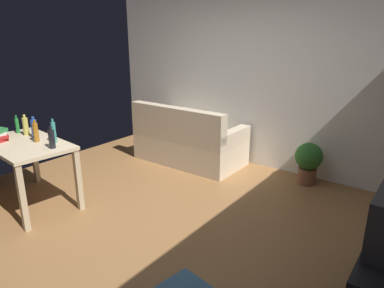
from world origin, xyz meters
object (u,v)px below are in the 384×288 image
Objects in this scene: bottle_green at (17,125)px; bottle_tall at (54,132)px; desk at (26,151)px; couch at (187,143)px; potted_plant at (308,160)px; bottle_amber at (36,132)px; bottle_squat at (26,126)px; bottle_dark at (52,139)px; bottle_blue at (34,128)px.

bottle_green is 0.72m from bottle_tall.
desk is at bearing -144.34° from bottle_tall.
potted_plant is (1.79, 0.31, 0.02)m from couch.
potted_plant is at bearing 45.98° from bottle_amber.
bottle_squat reaches higher than potted_plant.
potted_plant is at bearing 50.88° from bottle_dark.
bottle_blue is (-2.51, -2.33, 0.54)m from potted_plant.
bottle_squat reaches higher than bottle_green.
bottle_green reaches higher than potted_plant.
couch is 7.35× the size of bottle_green.
desk is 0.42m from bottle_tall.
couch is 2.29m from bottle_squat.
bottle_tall reaches higher than bottle_blue.
couch is at bearing -170.09° from potted_plant.
bottle_tall is (0.19, 0.10, 0.01)m from bottle_amber.
bottle_tall is at bearing 3.37° from bottle_blue.
bottle_green is at bearing -176.30° from bottle_tall.
bottle_amber reaches higher than potted_plant.
bottle_tall is (0.37, 0.02, 0.01)m from bottle_blue.
bottle_green reaches higher than couch.
couch is at bearing 79.60° from desk.
couch is 6.54× the size of bottle_squat.
bottle_blue is 1.06× the size of bottle_dark.
bottle_tall is (-2.14, -2.31, 0.55)m from potted_plant.
bottle_squat is (-2.69, -2.34, 0.54)m from potted_plant.
couch is at bearing 84.69° from bottle_dark.
bottle_squat is at bearing -176.97° from bottle_tall.
bottle_amber is at bearing 75.37° from couch.
bottle_green is at bearing -175.96° from bottle_blue.
bottle_tall is at bearing 28.60° from bottle_amber.
couch is at bearing 70.21° from bottle_blue.
bottle_green is at bearing -140.51° from potted_plant.
desk is at bearing 73.74° from couch.
bottle_tall reaches higher than bottle_amber.
bottle_blue is at bearing -137.12° from potted_plant.
desk is 5.01× the size of bottle_squat.
potted_plant is 2.21× the size of bottle_amber.
bottle_blue reaches higher than potted_plant.
bottle_dark is (0.45, 0.08, 0.21)m from desk.
desk is 0.39m from bottle_squat.
desk is 5.63× the size of bottle_green.
bottle_blue is (0.35, 0.02, 0.01)m from bottle_green.
bottle_tall is 0.20m from bottle_dark.
potted_plant is 3.40m from bottle_amber.
bottle_dark is (0.53, -0.11, -0.01)m from bottle_blue.
bottle_dark is at bearing -11.27° from bottle_blue.
potted_plant is 3.75m from bottle_green.
potted_plant is 2.06× the size of bottle_tall.
bottle_green is 0.53m from bottle_amber.
bottle_blue is 0.54m from bottle_dark.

